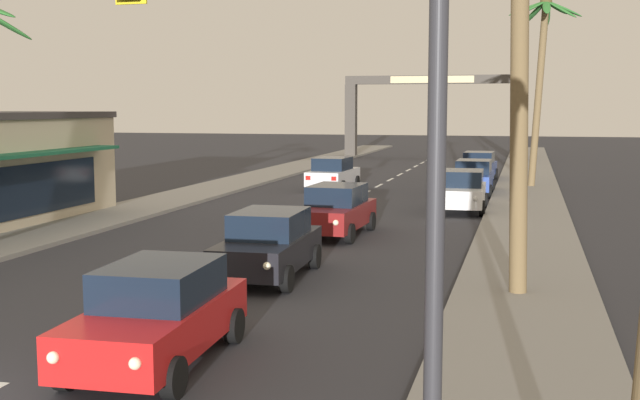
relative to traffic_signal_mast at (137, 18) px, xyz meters
The scene contains 14 objects.
sidewalk_right 21.14m from the traffic_signal_mast, 76.64° to the left, with size 3.20×110.00×0.14m, color gray.
sidewalk_left 23.30m from the traffic_signal_mast, 118.61° to the left, with size 3.20×110.00×0.14m, color gray.
lane_markings 20.37m from the traffic_signal_mast, 97.77° to the left, with size 4.28×86.34×0.01m.
traffic_signal_mast is the anchor object (origin of this frame).
sedan_lead_at_stop_bar 5.37m from the traffic_signal_mast, 113.26° to the left, with size 2.10×4.51×1.68m.
sedan_third_in_queue 10.66m from the traffic_signal_mast, 98.95° to the left, with size 2.05×4.49×1.68m.
sedan_fifth_in_queue 17.07m from the traffic_signal_mast, 94.93° to the left, with size 2.09×4.51×1.68m.
sedan_oncoming_far 31.24m from the traffic_signal_mast, 99.24° to the left, with size 2.10×4.51×1.68m.
sedan_parked_nearest_kerb 24.20m from the traffic_signal_mast, 84.80° to the left, with size 2.01×4.48×1.68m.
sedan_parked_mid_kerb 37.73m from the traffic_signal_mast, 86.95° to the left, with size 2.08×4.50×1.68m.
sedan_parked_far_kerb 30.61m from the traffic_signal_mast, 85.88° to the left, with size 1.98×4.46×1.68m.
palm_right_second 10.00m from the traffic_signal_mast, 63.57° to the left, with size 3.98×3.51×9.77m.
palm_right_farthest 34.29m from the traffic_signal_mast, 81.16° to the left, with size 3.71×3.51×9.88m.
town_gateway_arch 57.23m from the traffic_signal_mast, 93.07° to the left, with size 14.56×0.90×6.83m.
Camera 1 is at (7.75, -8.95, 4.26)m, focal length 44.56 mm.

